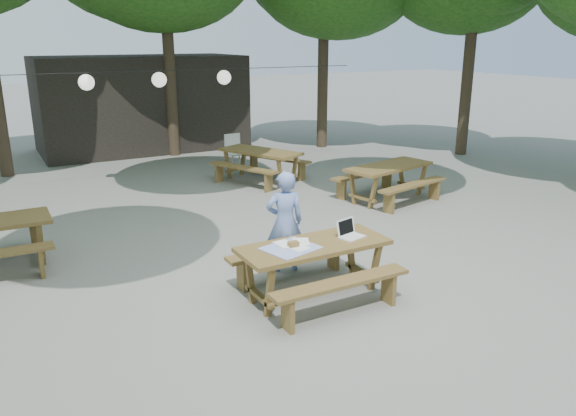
% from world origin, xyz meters
% --- Properties ---
extents(ground, '(80.00, 80.00, 0.00)m').
position_xyz_m(ground, '(0.00, 0.00, 0.00)').
color(ground, '#63635F').
rests_on(ground, ground).
extents(pavilion, '(6.00, 3.00, 2.80)m').
position_xyz_m(pavilion, '(0.50, 10.50, 1.40)').
color(pavilion, black).
rests_on(pavilion, ground).
extents(main_picnic_table, '(2.00, 1.58, 0.75)m').
position_xyz_m(main_picnic_table, '(-0.35, -1.06, 0.39)').
color(main_picnic_table, '#523E1D').
rests_on(main_picnic_table, ground).
extents(picnic_table_ne, '(2.18, 1.94, 0.75)m').
position_xyz_m(picnic_table_ne, '(3.49, 2.18, 0.39)').
color(picnic_table_ne, '#523E1D').
rests_on(picnic_table_ne, ground).
extents(picnic_table_far_e, '(2.23, 2.39, 0.75)m').
position_xyz_m(picnic_table_far_e, '(1.83, 4.93, 0.39)').
color(picnic_table_far_e, '#523E1D').
rests_on(picnic_table_far_e, ground).
extents(woman, '(0.63, 0.49, 1.51)m').
position_xyz_m(woman, '(-0.26, -0.10, 0.76)').
color(woman, '#728CD1').
rests_on(woman, ground).
extents(plastic_chair, '(0.45, 0.45, 0.90)m').
position_xyz_m(plastic_chair, '(1.85, 6.47, 0.26)').
color(plastic_chair, white).
rests_on(plastic_chair, ground).
extents(laptop, '(0.38, 0.33, 0.24)m').
position_xyz_m(laptop, '(0.21, -1.06, 0.81)').
color(laptop, white).
rests_on(laptop, main_picnic_table).
extents(tabletop_clutter, '(0.77, 0.69, 0.08)m').
position_xyz_m(tabletop_clutter, '(-0.68, -1.05, 0.76)').
color(tabletop_clutter, blue).
rests_on(tabletop_clutter, main_picnic_table).
extents(paper_lanterns, '(9.00, 0.34, 0.38)m').
position_xyz_m(paper_lanterns, '(-0.19, 6.00, 2.40)').
color(paper_lanterns, black).
rests_on(paper_lanterns, ground).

